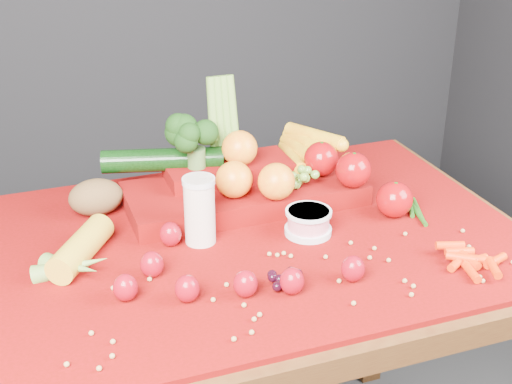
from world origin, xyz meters
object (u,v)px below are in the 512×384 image
object	(u,v)px
milk_glass	(200,208)
yogurt_bowl	(308,221)
table	(259,279)
produce_mound	(254,176)

from	to	relation	value
milk_glass	yogurt_bowl	world-z (taller)	milk_glass
table	yogurt_bowl	world-z (taller)	yogurt_bowl
table	yogurt_bowl	bearing A→B (deg)	-16.81
milk_glass	table	bearing A→B (deg)	-6.94
table	milk_glass	bearing A→B (deg)	173.06
table	milk_glass	distance (m)	0.22
produce_mound	table	bearing A→B (deg)	-105.73
milk_glass	produce_mound	xyz separation A→B (m)	(0.16, 0.14, -0.01)
yogurt_bowl	milk_glass	bearing A→B (deg)	168.60
produce_mound	yogurt_bowl	bearing A→B (deg)	-73.95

